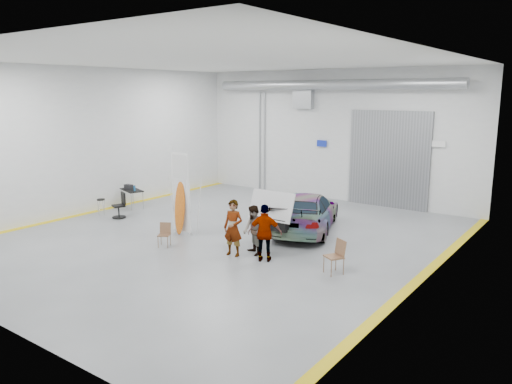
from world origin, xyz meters
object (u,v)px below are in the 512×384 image
Objects in this scene: folding_chair_near at (165,239)px; shop_stool at (101,207)px; surfboard_display at (181,200)px; sedan_car at (306,212)px; person_b at (254,230)px; folding_chair_far at (334,263)px; office_chair at (120,207)px; work_table at (131,189)px; person_a at (233,228)px; person_c at (265,233)px.

shop_stool is (-5.25, 1.48, 0.09)m from folding_chair_near.
folding_chair_near is (0.58, -1.38, -1.01)m from surfboard_display.
sedan_car is 7.15× the size of shop_stool.
person_b is 3.08m from folding_chair_near.
shop_stool is (-8.08, 0.42, -0.44)m from person_b.
sedan_car is 3.36m from person_b.
office_chair is (-9.89, 0.61, 0.14)m from folding_chair_far.
work_table is (-5.37, 3.16, 0.55)m from folding_chair_near.
work_table is at bearing 120.12° from folding_chair_near.
shop_stool is at bearing 134.87° from folding_chair_near.
sedan_car is 4.54m from surfboard_display.
person_a is 1.01× the size of person_c.
folding_chair_far is at bearing 159.17° from person_c.
person_b is 8.47m from work_table.
folding_chair_far is 9.91m from office_chair.
sedan_car is 3.82m from person_a.
folding_chair_far is (2.16, 0.26, -0.57)m from person_c.
person_b reaches higher than shop_stool.
sedan_car is 4.99× the size of folding_chair_far.
surfboard_display is 3.07× the size of office_chair.
surfboard_display reaches higher than work_table.
person_b is at bearing -2.21° from surfboard_display.
work_table is (-8.11, -1.26, 0.09)m from sedan_car.
person_b is at bearing -8.79° from folding_chair_near.
office_chair is (-3.68, 0.26, -0.81)m from surfboard_display.
folding_chair_near is 0.80× the size of folding_chair_far.
folding_chair_near is (-2.38, -0.63, -0.64)m from person_a.
shop_stool is at bearing -32.46° from person_c.
folding_chair_far is at bearing 18.35° from office_chair.
sedan_car is at bearing 8.84° from work_table.
person_a is 0.64m from person_b.
shop_stool is at bearing -151.82° from folding_chair_far.
surfboard_display is 4.76m from shop_stool.
folding_chair_far is at bearing -0.53° from person_a.
person_c is (0.74, -3.66, 0.17)m from sedan_car.
shop_stool is (-7.63, 0.85, -0.55)m from person_a.
shop_stool is 0.67× the size of office_chair.
work_table reaches higher than shop_stool.
person_b is (0.45, 0.44, -0.10)m from person_a.
surfboard_display is 4.00× the size of folding_chair_near.
person_c reaches higher than folding_chair_near.
office_chair is at bearing 178.98° from surfboard_display.
sedan_car reaches higher than folding_chair_far.
sedan_car reaches higher than office_chair.
folding_chair_far is at bearing -2.36° from shop_stool.
surfboard_display is 3.21× the size of folding_chair_far.
work_table is (-7.75, 2.53, -0.09)m from person_a.
person_a is at bearing -105.50° from person_b.
person_c is (0.64, -0.30, 0.09)m from person_b.
folding_chair_far reaches higher than shop_stool.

